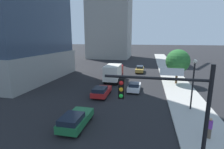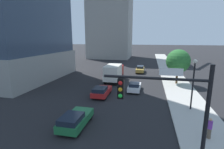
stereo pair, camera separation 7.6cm
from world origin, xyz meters
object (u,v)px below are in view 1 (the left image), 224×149
car_red (101,91)px  pedestrian_purple_shirt (210,128)px  car_green (75,120)px  car_white (134,87)px  traffic_light_pole (170,106)px  car_gold (140,69)px  box_truck (114,72)px  construction_building (110,7)px  street_lamp (194,77)px  street_tree (178,61)px

car_red → pedestrian_purple_shirt: size_ratio=2.51×
car_green → car_white: (4.11, 11.74, -0.08)m
pedestrian_purple_shirt → traffic_light_pole: bearing=-127.4°
car_gold → box_truck: bearing=-113.2°
construction_building → box_truck: bearing=-76.2°
car_green → box_truck: 16.54m
street_lamp → car_gold: 21.31m
construction_building → pedestrian_purple_shirt: construction_building is taller
construction_building → box_truck: (9.28, -37.79, -17.61)m
street_lamp → car_green: (-10.70, -6.07, -3.00)m
street_tree → car_gold: street_tree is taller
car_gold → pedestrian_purple_shirt: bearing=-75.3°
construction_building → car_green: 58.16m
construction_building → pedestrian_purple_shirt: (20.11, -53.85, -18.39)m
construction_building → car_white: construction_building is taller
car_green → box_truck: (0.00, 16.51, 1.03)m
car_white → box_truck: box_truck is taller
construction_building → traffic_light_pole: 62.71m
street_lamp → car_red: size_ratio=1.31×
traffic_light_pole → street_lamp: bearing=71.3°
car_gold → car_green: (-4.11, -26.11, -0.01)m
street_lamp → car_gold: street_lamp is taller
construction_building → pedestrian_purple_shirt: size_ratio=25.58×
car_green → box_truck: box_truck is taller
car_gold → car_white: bearing=-90.0°
construction_building → car_white: bearing=-72.5°
traffic_light_pole → car_gold: bearing=95.7°
construction_building → street_lamp: size_ratio=7.81×
car_gold → box_truck: 10.49m
construction_building → traffic_light_pole: bearing=-74.3°
construction_building → box_truck: 42.71m
car_white → pedestrian_purple_shirt: (6.72, -11.29, 0.34)m
traffic_light_pole → car_white: 16.80m
construction_building → car_white: size_ratio=10.47×
car_green → pedestrian_purple_shirt: pedestrian_purple_shirt is taller
box_truck → car_red: bearing=-90.0°
street_tree → car_green: size_ratio=1.37×
traffic_light_pole → car_red: 15.03m
car_red → car_white: 5.33m
pedestrian_purple_shirt → box_truck: bearing=124.0°
traffic_light_pole → car_white: traffic_light_pole is taller
street_tree → car_gold: (-6.63, 9.08, -3.20)m
street_tree → construction_building: bearing=118.2°
construction_building → car_green: (9.28, -54.30, -18.65)m
box_truck → car_white: bearing=-49.3°
street_tree → car_white: (-6.63, -5.29, -3.29)m
box_truck → pedestrian_purple_shirt: size_ratio=4.00×
street_lamp → car_red: street_lamp is taller
car_white → box_truck: (-4.11, 4.77, 1.11)m
car_white → box_truck: bearing=130.7°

